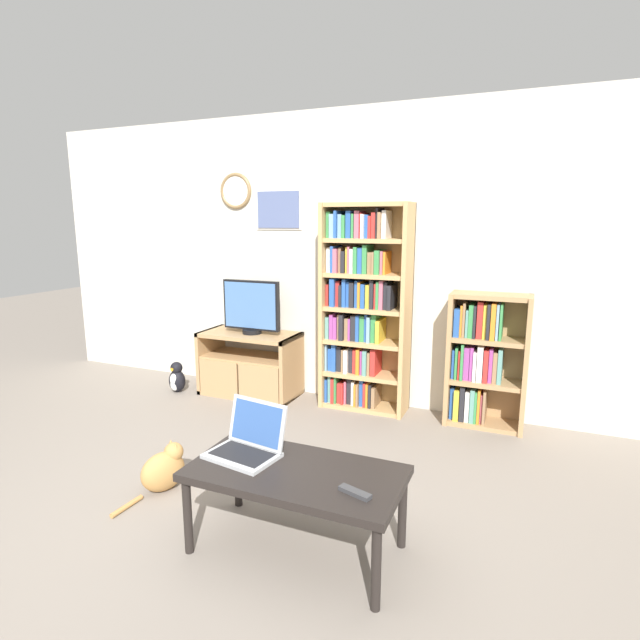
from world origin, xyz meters
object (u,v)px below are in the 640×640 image
Objects in this scene: coffee_table at (296,478)px; laptop at (248,442)px; tv_stand at (249,364)px; television at (251,307)px; bookshelf_tall at (361,308)px; remote_near_laptop at (355,492)px; cat at (165,469)px; bookshelf_short at (482,360)px; penguin_figurine at (177,378)px.

laptop is at bearing 168.67° from coffee_table.
television is at bearing 1.26° from tv_stand.
tv_stand is at bearing 129.91° from laptop.
bookshelf_tall is 2.28m from remote_near_laptop.
cat is at bearing -76.30° from tv_stand.
bookshelf_short is (2.06, 0.12, -0.31)m from television.
tv_stand is at bearing 126.44° from coffee_table.
bookshelf_short is (1.02, 0.01, -0.35)m from bookshelf_tall.
bookshelf_short is 6.53× the size of remote_near_laptop.
cat is at bearing -85.44° from remote_near_laptop.
cat is at bearing 168.51° from coffee_table.
television reaches higher than bookshelf_short.
remote_near_laptop is at bearing -72.26° from bookshelf_tall.
penguin_figurine is (-2.45, 1.80, -0.31)m from remote_near_laptop.
laptop is at bearing -59.97° from television.
television is 0.32× the size of bookshelf_tall.
tv_stand is 3.08× the size of penguin_figurine.
bookshelf_short is 1.02× the size of coffee_table.
television reaches higher than cat.
cat is at bearing -109.81° from bookshelf_tall.
tv_stand is 1.23m from bookshelf_tall.
remote_near_laptop is (1.72, -2.02, -0.41)m from television.
television reaches higher than tv_stand.
television is 1.09× the size of cat.
tv_stand is 2.38m from coffee_table.
laptop is 0.76× the size of cat.
bookshelf_short reaches higher than tv_stand.
bookshelf_short is 3.59× the size of penguin_figurine.
bookshelf_tall is at bearing -144.93° from remote_near_laptop.
tv_stand is 5.61× the size of remote_near_laptop.
television is 1.90m from cat.
coffee_table is 0.36m from remote_near_laptop.
bookshelf_tall is at bearing 6.22° from television.
remote_near_laptop reaches higher than penguin_figurine.
coffee_table is at bearing -54.33° from television.
remote_near_laptop is at bearing 12.02° from cat.
remote_near_laptop is (1.76, -2.02, 0.14)m from tv_stand.
tv_stand is at bearing -178.74° from television.
bookshelf_short is at bearing 7.02° from penguin_figurine.
cat is (0.38, -1.72, -0.72)m from television.
television reaches higher than penguin_figurine.
penguin_figurine reaches higher than cat.
remote_near_laptop reaches higher than coffee_table.
penguin_figurine is at bearing -172.98° from bookshelf_short.
penguin_figurine is (-0.73, -0.22, -0.72)m from television.
bookshelf_tall reaches higher than bookshelf_short.
penguin_figurine is at bearing 151.36° from cat.
bookshelf_short is at bearing 72.29° from cat.
bookshelf_short is at bearing 3.29° from tv_stand.
bookshelf_short reaches higher than remote_near_laptop.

